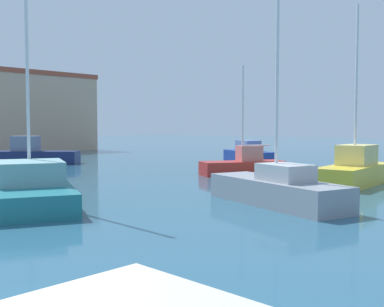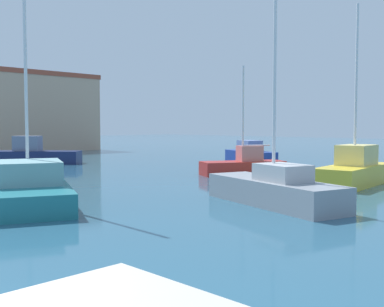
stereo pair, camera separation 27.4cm
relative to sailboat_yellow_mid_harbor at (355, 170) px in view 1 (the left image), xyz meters
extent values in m
plane|color=#285670|center=(-4.63, 15.84, -0.71)|extent=(160.00, 160.00, 0.00)
cube|color=gold|center=(-0.05, -0.01, -0.24)|extent=(5.82, 2.39, 0.94)
cube|color=#DFCD77|center=(0.20, 0.02, 0.71)|extent=(2.16, 1.59, 0.96)
cylinder|color=silver|center=(-0.05, -0.01, 3.99)|extent=(0.12, 0.12, 7.53)
cube|color=#19234C|center=(-4.79, 22.54, -0.24)|extent=(5.94, 6.18, 0.94)
cube|color=slate|center=(-5.07, 22.84, 0.78)|extent=(2.09, 2.13, 1.11)
cube|color=gray|center=(-7.31, -0.44, -0.26)|extent=(3.37, 6.18, 0.90)
cube|color=#ADB0B5|center=(-7.44, -0.91, 0.48)|extent=(1.75, 2.10, 0.59)
cylinder|color=silver|center=(-7.31, -0.44, 3.45)|extent=(0.12, 0.12, 6.52)
cube|color=#233D93|center=(7.22, 11.74, -0.27)|extent=(3.38, 5.31, 0.88)
cube|color=#6E7DB1|center=(7.26, 11.84, 0.57)|extent=(1.84, 2.12, 0.80)
cube|color=#B22823|center=(-0.09, 6.67, -0.32)|extent=(4.95, 3.65, 0.78)
cube|color=#C4716E|center=(0.29, 6.47, 0.51)|extent=(1.62, 1.47, 0.88)
cylinder|color=silver|center=(-0.09, 6.67, 2.78)|extent=(0.12, 0.12, 5.42)
cylinder|color=silver|center=(0.67, 6.26, 0.97)|extent=(1.51, 0.87, 0.08)
cube|color=#1E707A|center=(-12.99, 6.74, -0.33)|extent=(6.06, 9.09, 0.77)
cube|color=#6B9CA2|center=(-13.47, 5.70, 0.46)|extent=(3.02, 3.15, 0.81)
cylinder|color=silver|center=(-12.99, 6.74, 4.75)|extent=(0.12, 0.12, 9.38)
cube|color=tan|center=(3.85, 37.84, 3.29)|extent=(11.96, 5.16, 8.01)
cube|color=#9E4733|center=(3.85, 37.84, 7.55)|extent=(12.20, 5.26, 0.50)
camera|label=1|loc=(-21.41, -9.86, 2.14)|focal=44.03mm
camera|label=2|loc=(-21.22, -10.06, 2.14)|focal=44.03mm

